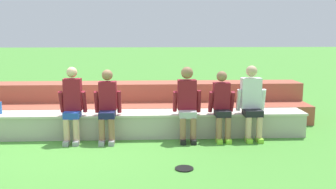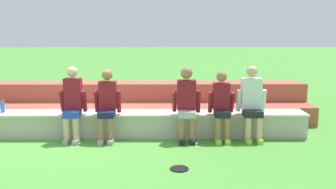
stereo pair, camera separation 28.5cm
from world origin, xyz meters
name	(u,v)px [view 1 (the left image)]	position (x,y,z in m)	size (l,w,h in m)	color
ground_plane	(81,141)	(0.00, 0.00, 0.00)	(80.00, 80.00, 0.00)	#4C9338
stone_seating_wall	(83,124)	(0.00, 0.28, 0.25)	(8.63, 0.61, 0.47)	#B7AF9E
brick_bleachers	(94,105)	(0.00, 1.72, 0.34)	(9.73, 1.39, 0.83)	#A7503C
person_far_left	(72,103)	(-0.12, -0.03, 0.72)	(0.50, 0.51, 1.38)	#DBAD89
person_left_of_center	(107,104)	(0.51, -0.02, 0.69)	(0.50, 0.57, 1.33)	#996B4C
person_center	(187,102)	(1.99, -0.04, 0.73)	(0.53, 0.54, 1.38)	#996B4C
person_right_of_center	(222,105)	(2.65, -0.03, 0.67)	(0.48, 0.53, 1.29)	#996B4C
person_far_right	(252,101)	(3.22, 0.01, 0.74)	(0.55, 0.56, 1.39)	#DBAD89
water_bottle_near_right	(0,107)	(-1.56, 0.28, 0.59)	(0.08, 0.08, 0.26)	blue
frisbee	(184,169)	(1.80, -1.55, 0.01)	(0.28, 0.28, 0.02)	black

